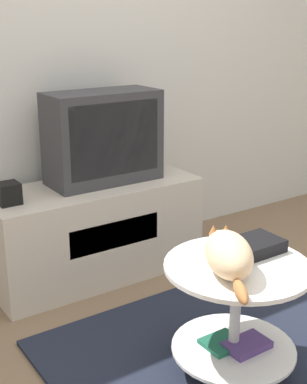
% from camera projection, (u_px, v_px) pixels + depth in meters
% --- Properties ---
extents(ground_plane, '(12.00, 12.00, 0.00)m').
position_uv_depth(ground_plane, '(259.00, 374.00, 2.24)').
color(ground_plane, '#7F664C').
extents(wall_back, '(8.00, 0.05, 2.60)m').
position_uv_depth(wall_back, '(80.00, 40.00, 3.04)').
color(wall_back, silver).
rests_on(wall_back, ground_plane).
extents(rug, '(1.53, 1.54, 0.02)m').
position_uv_depth(rug, '(259.00, 372.00, 2.23)').
color(rug, '#1E2333').
rests_on(rug, ground_plane).
extents(tv_stand, '(1.19, 0.48, 0.54)m').
position_uv_depth(tv_stand, '(95.00, 230.00, 3.04)').
color(tv_stand, beige).
rests_on(tv_stand, ground_plane).
extents(tv, '(0.62, 0.28, 0.51)m').
position_uv_depth(tv, '(103.00, 137.00, 2.95)').
color(tv, '#333338').
rests_on(tv, tv_stand).
extents(speaker, '(0.11, 0.11, 0.11)m').
position_uv_depth(speaker, '(8.00, 193.00, 2.64)').
color(speaker, black).
rests_on(speaker, tv_stand).
extents(coffee_table, '(0.58, 0.58, 0.49)m').
position_uv_depth(coffee_table, '(236.00, 308.00, 2.14)').
color(coffee_table, '#B2B2B7').
rests_on(coffee_table, rug).
extents(dvd_box, '(0.23, 0.16, 0.05)m').
position_uv_depth(dvd_box, '(254.00, 246.00, 2.18)').
color(dvd_box, black).
rests_on(dvd_box, coffee_table).
extents(cat, '(0.32, 0.47, 0.15)m').
position_uv_depth(cat, '(228.00, 254.00, 2.00)').
color(cat, beige).
rests_on(cat, coffee_table).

